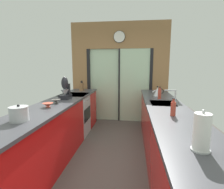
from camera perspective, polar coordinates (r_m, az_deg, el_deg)
ground_plane at (r=3.42m, az=-0.31°, el=-17.66°), size 5.04×7.60×0.02m
back_wall_unit at (r=4.83m, az=2.40°, el=9.15°), size 2.64×0.12×2.70m
left_counter_run at (r=3.06m, az=-19.08°, el=-11.79°), size 0.62×3.80×0.92m
right_counter_run at (r=2.97m, az=17.01°, el=-12.33°), size 0.62×3.80×0.92m
sink_faucet at (r=3.08m, az=19.40°, el=0.12°), size 0.19×0.02×0.23m
oven_range at (r=4.04m, az=-12.09°, el=-6.46°), size 0.60×0.60×0.92m
mixing_bowl_mid at (r=2.81m, az=-20.23°, el=-3.23°), size 0.16×0.16×0.07m
mixing_bowl_far at (r=3.06m, az=-17.81°, el=-2.08°), size 0.15×0.15×0.07m
knife_block at (r=4.42m, az=-9.88°, el=2.45°), size 0.08×0.14×0.26m
stand_mixer at (r=3.42m, az=-15.02°, el=1.31°), size 0.17×0.27×0.42m
stock_pot at (r=2.24m, az=-28.15°, el=-5.60°), size 0.21×0.21×0.19m
kettle at (r=3.75m, az=14.64°, el=0.94°), size 0.24×0.15×0.21m
soap_bottle_near at (r=2.31m, az=19.39°, el=-4.31°), size 0.06×0.06×0.23m
soap_bottle_far at (r=3.44m, az=15.30°, el=0.24°), size 0.06×0.06×0.23m
paper_towel_roll at (r=1.45m, az=27.30°, el=-10.96°), size 0.14×0.14×0.31m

